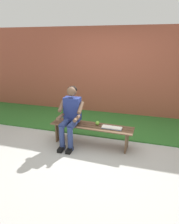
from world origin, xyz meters
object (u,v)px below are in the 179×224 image
object	(u,v)px
bench_near	(91,130)
book_open	(112,128)
apple	(97,123)
person_seated	(71,114)

from	to	relation	value
bench_near	book_open	xyz separation A→B (m)	(-0.43, 0.02, 0.11)
bench_near	apple	bearing A→B (deg)	-153.70
bench_near	person_seated	distance (m)	0.56
person_seated	book_open	world-z (taller)	person_seated
bench_near	book_open	distance (m)	0.45
person_seated	bench_near	bearing A→B (deg)	-166.82
bench_near	person_seated	size ratio (longest dim) A/B	1.42
person_seated	apple	size ratio (longest dim) A/B	14.07
bench_near	person_seated	bearing A→B (deg)	13.18
bench_near	book_open	world-z (taller)	book_open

